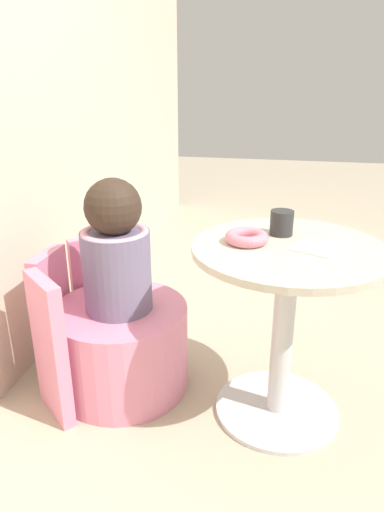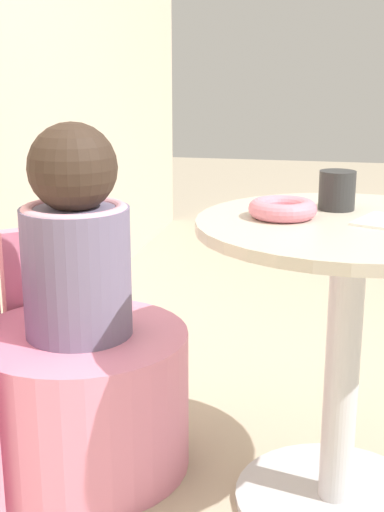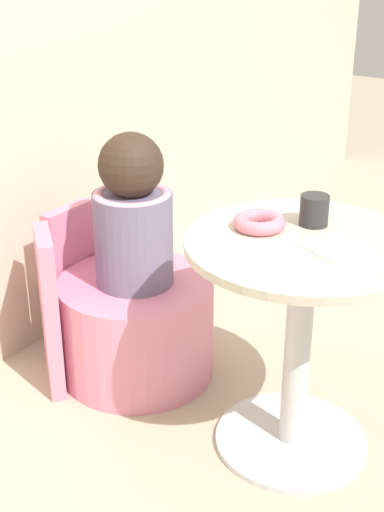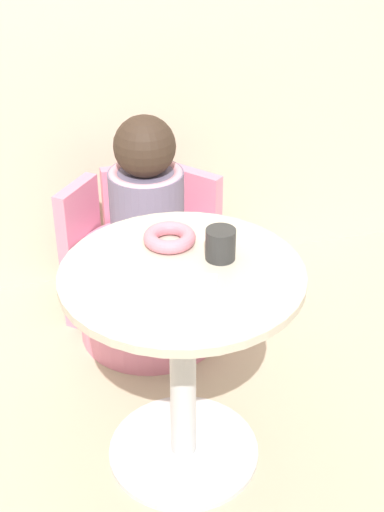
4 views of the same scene
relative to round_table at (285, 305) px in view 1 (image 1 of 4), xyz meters
The scene contains 8 objects.
ground_plane 0.47m from the round_table, behind, with size 12.00×12.00×0.00m, color #B7A88E.
round_table is the anchor object (origin of this frame).
tub_chair 0.70m from the round_table, 86.34° to the left, with size 0.54×0.54×0.36m.
booth_backrest 0.88m from the round_table, 87.29° to the left, with size 0.64×0.23×0.57m.
child_figure 0.66m from the round_table, 86.34° to the left, with size 0.26×0.26×0.52m.
donut 0.28m from the round_table, 89.03° to the left, with size 0.15×0.15×0.04m.
cup 0.29m from the round_table, 16.04° to the left, with size 0.08×0.08×0.09m.
paper_napkin 0.24m from the round_table, 94.59° to the right, with size 0.18×0.18×0.01m.
Camera 1 is at (-1.39, 0.03, 1.21)m, focal length 32.00 mm.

